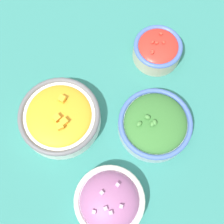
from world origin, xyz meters
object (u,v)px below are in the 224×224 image
object	(u,v)px
bowl_red_onion	(110,201)
bowl_cherry_tomatoes	(157,49)
bowl_squash	(60,117)
bowl_broccoli	(155,124)

from	to	relation	value
bowl_red_onion	bowl_cherry_tomatoes	distance (m)	0.39
bowl_red_onion	bowl_cherry_tomatoes	bearing A→B (deg)	6.43
bowl_red_onion	bowl_cherry_tomatoes	world-z (taller)	bowl_red_onion
bowl_squash	bowl_cherry_tomatoes	world-z (taller)	bowl_squash
bowl_cherry_tomatoes	bowl_broccoli	bearing A→B (deg)	-159.74
bowl_broccoli	bowl_squash	bearing A→B (deg)	110.16
bowl_squash	bowl_red_onion	world-z (taller)	bowl_red_onion
bowl_squash	bowl_red_onion	size ratio (longest dim) A/B	1.25
bowl_broccoli	bowl_red_onion	xyz separation A→B (m)	(-0.20, 0.02, 0.00)
bowl_broccoli	bowl_squash	distance (m)	0.22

